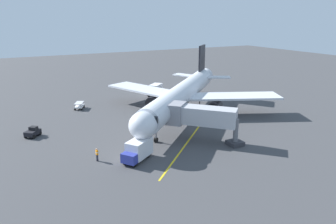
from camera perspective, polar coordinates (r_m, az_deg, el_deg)
The scene contains 9 objects.
ground_plane at distance 58.85m, azimuth 4.30°, elevation -0.72°, with size 220.00×220.00×0.00m, color #424244.
apron_lead_in_line at distance 54.03m, azimuth 5.68°, elevation -2.35°, with size 0.24×40.00×0.01m, color yellow.
airplane at distance 58.07m, azimuth 2.59°, elevation 3.17°, with size 33.28×32.87×11.50m.
jet_bridge at distance 46.29m, azimuth 5.13°, elevation -0.71°, with size 9.34×9.63×5.40m.
ground_crew_marshaller at distance 41.54m, azimuth -12.48°, elevation -7.37°, with size 0.27×0.41×1.71m.
box_truck_near_nose at distance 73.43m, azimuth -2.32°, elevation 3.94°, with size 4.78×4.45×2.62m.
tug_portside at distance 52.74m, azimuth -22.87°, elevation -3.31°, with size 2.65×2.72×1.50m.
baggage_cart_starboard_side at distance 65.45m, azimuth -15.46°, elevation 1.10°, with size 2.43×2.95×1.27m.
box_truck_rear_apron at distance 40.73m, azimuth -5.43°, elevation -6.76°, with size 4.89×4.22×2.62m.
Camera 1 is at (30.09, 47.45, 17.50)m, focal length 34.35 mm.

